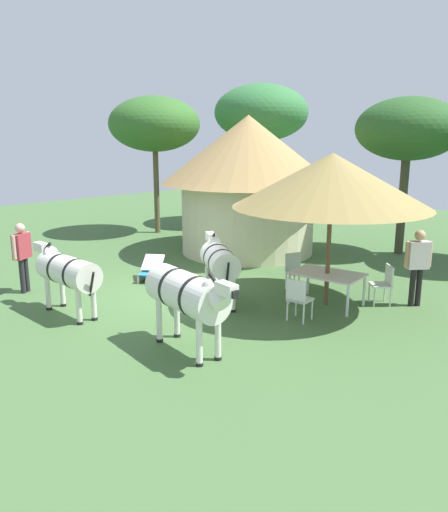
{
  "coord_description": "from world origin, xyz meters",
  "views": [
    {
      "loc": [
        9.62,
        -7.18,
        3.83
      ],
      "look_at": [
        1.05,
        0.72,
        1.0
      ],
      "focal_mm": 36.4,
      "sensor_mm": 36.0,
      "label": 1
    }
  ],
  "objects_px": {
    "guest_beside_umbrella": "(418,261)",
    "patio_chair_near_hut": "(384,282)",
    "zebra_by_umbrella": "(219,261)",
    "acacia_tree_left_background": "(408,130)",
    "zebra_nearest_camera": "(188,294)",
    "zebra_toward_hut": "(67,271)",
    "shade_umbrella": "(332,180)",
    "patio_dining_table": "(327,276)",
    "patio_chair_west_end": "(298,297)",
    "patio_chair_near_lawn": "(295,269)",
    "thatched_hut": "(248,176)",
    "acacia_tree_far_lawn": "(154,124)",
    "acacia_tree_right_background": "(261,113)",
    "striped_lounge_chair": "(151,271)",
    "standing_watcher": "(22,251)"
  },
  "relations": [
    {
      "from": "shade_umbrella",
      "to": "zebra_nearest_camera",
      "type": "bearing_deg",
      "value": -91.56
    },
    {
      "from": "striped_lounge_chair",
      "to": "zebra_toward_hut",
      "type": "bearing_deg",
      "value": 69.59
    },
    {
      "from": "patio_dining_table",
      "to": "zebra_nearest_camera",
      "type": "xyz_separation_m",
      "value": [
        -0.11,
        -3.87,
        0.4
      ]
    },
    {
      "from": "thatched_hut",
      "to": "acacia_tree_right_background",
      "type": "relative_size",
      "value": 0.96
    },
    {
      "from": "striped_lounge_chair",
      "to": "zebra_by_umbrella",
      "type": "distance_m",
      "value": 2.71
    },
    {
      "from": "guest_beside_umbrella",
      "to": "acacia_tree_right_background",
      "type": "distance_m",
      "value": 11.51
    },
    {
      "from": "zebra_by_umbrella",
      "to": "acacia_tree_left_background",
      "type": "distance_m",
      "value": 8.08
    },
    {
      "from": "guest_beside_umbrella",
      "to": "acacia_tree_left_background",
      "type": "xyz_separation_m",
      "value": [
        -2.86,
        4.43,
        2.81
      ]
    },
    {
      "from": "patio_chair_near_hut",
      "to": "patio_chair_near_lawn",
      "type": "height_order",
      "value": "same"
    },
    {
      "from": "zebra_by_umbrella",
      "to": "acacia_tree_left_background",
      "type": "bearing_deg",
      "value": 28.17
    },
    {
      "from": "zebra_nearest_camera",
      "to": "zebra_toward_hut",
      "type": "xyz_separation_m",
      "value": [
        -3.24,
        -0.67,
        -0.12
      ]
    },
    {
      "from": "patio_chair_near_lawn",
      "to": "acacia_tree_right_background",
      "type": "height_order",
      "value": "acacia_tree_right_background"
    },
    {
      "from": "thatched_hut",
      "to": "shade_umbrella",
      "type": "distance_m",
      "value": 5.53
    },
    {
      "from": "zebra_toward_hut",
      "to": "acacia_tree_far_lawn",
      "type": "relative_size",
      "value": 0.46
    },
    {
      "from": "standing_watcher",
      "to": "acacia_tree_far_lawn",
      "type": "relative_size",
      "value": 0.33
    },
    {
      "from": "acacia_tree_left_background",
      "to": "acacia_tree_far_lawn",
      "type": "xyz_separation_m",
      "value": [
        -8.09,
        -3.62,
        0.2
      ]
    },
    {
      "from": "shade_umbrella",
      "to": "patio_chair_near_hut",
      "type": "bearing_deg",
      "value": 49.54
    },
    {
      "from": "patio_chair_near_lawn",
      "to": "zebra_nearest_camera",
      "type": "xyz_separation_m",
      "value": [
        1.14,
        -4.26,
        0.54
      ]
    },
    {
      "from": "guest_beside_umbrella",
      "to": "patio_chair_near_hut",
      "type": "bearing_deg",
      "value": 164.01
    },
    {
      "from": "patio_chair_west_end",
      "to": "patio_chair_near_lawn",
      "type": "bearing_deg",
      "value": 121.21
    },
    {
      "from": "patio_dining_table",
      "to": "acacia_tree_right_background",
      "type": "height_order",
      "value": "acacia_tree_right_background"
    },
    {
      "from": "striped_lounge_chair",
      "to": "acacia_tree_left_background",
      "type": "relative_size",
      "value": 0.2
    },
    {
      "from": "zebra_toward_hut",
      "to": "acacia_tree_right_background",
      "type": "xyz_separation_m",
      "value": [
        -4.96,
        11.11,
        3.56
      ]
    },
    {
      "from": "patio_dining_table",
      "to": "acacia_tree_far_lawn",
      "type": "relative_size",
      "value": 0.33
    },
    {
      "from": "patio_chair_near_lawn",
      "to": "guest_beside_umbrella",
      "type": "xyz_separation_m",
      "value": [
        2.62,
        1.01,
        0.52
      ]
    },
    {
      "from": "thatched_hut",
      "to": "patio_dining_table",
      "type": "xyz_separation_m",
      "value": [
        4.94,
        -2.45,
        -1.76
      ]
    },
    {
      "from": "patio_dining_table",
      "to": "patio_chair_near_hut",
      "type": "distance_m",
      "value": 1.31
    },
    {
      "from": "standing_watcher",
      "to": "zebra_nearest_camera",
      "type": "distance_m",
      "value": 5.46
    },
    {
      "from": "guest_beside_umbrella",
      "to": "zebra_toward_hut",
      "type": "relative_size",
      "value": 0.73
    },
    {
      "from": "thatched_hut",
      "to": "patio_dining_table",
      "type": "height_order",
      "value": "thatched_hut"
    },
    {
      "from": "thatched_hut",
      "to": "patio_chair_near_lawn",
      "type": "distance_m",
      "value": 4.64
    },
    {
      "from": "zebra_nearest_camera",
      "to": "acacia_tree_far_lawn",
      "type": "bearing_deg",
      "value": -117.68
    },
    {
      "from": "standing_watcher",
      "to": "zebra_nearest_camera",
      "type": "bearing_deg",
      "value": 68.06
    },
    {
      "from": "patio_chair_near_lawn",
      "to": "striped_lounge_chair",
      "type": "relative_size",
      "value": 0.93
    },
    {
      "from": "patio_chair_near_lawn",
      "to": "zebra_toward_hut",
      "type": "xyz_separation_m",
      "value": [
        -2.1,
        -4.93,
        0.43
      ]
    },
    {
      "from": "patio_chair_west_end",
      "to": "zebra_by_umbrella",
      "type": "relative_size",
      "value": 0.48
    },
    {
      "from": "thatched_hut",
      "to": "patio_chair_west_end",
      "type": "bearing_deg",
      "value": -35.76
    },
    {
      "from": "guest_beside_umbrella",
      "to": "zebra_toward_hut",
      "type": "bearing_deg",
      "value": 178.18
    },
    {
      "from": "standing_watcher",
      "to": "patio_dining_table",
      "type": "bearing_deg",
      "value": 100.16
    },
    {
      "from": "acacia_tree_far_lawn",
      "to": "acacia_tree_right_background",
      "type": "distance_m",
      "value": 4.56
    },
    {
      "from": "guest_beside_umbrella",
      "to": "patio_chair_west_end",
      "type": "bearing_deg",
      "value": -166.6
    },
    {
      "from": "shade_umbrella",
      "to": "patio_dining_table",
      "type": "xyz_separation_m",
      "value": [
        0.0,
        0.0,
        -2.12
      ]
    },
    {
      "from": "guest_beside_umbrella",
      "to": "acacia_tree_left_background",
      "type": "relative_size",
      "value": 0.36
    },
    {
      "from": "thatched_hut",
      "to": "shade_umbrella",
      "type": "relative_size",
      "value": 1.27
    },
    {
      "from": "shade_umbrella",
      "to": "zebra_toward_hut",
      "type": "distance_m",
      "value": 5.93
    },
    {
      "from": "shade_umbrella",
      "to": "patio_chair_west_end",
      "type": "relative_size",
      "value": 4.74
    },
    {
      "from": "standing_watcher",
      "to": "shade_umbrella",
      "type": "bearing_deg",
      "value": 100.16
    },
    {
      "from": "patio_chair_near_lawn",
      "to": "zebra_toward_hut",
      "type": "distance_m",
      "value": 5.37
    },
    {
      "from": "guest_beside_umbrella",
      "to": "acacia_tree_left_background",
      "type": "height_order",
      "value": "acacia_tree_left_background"
    },
    {
      "from": "patio_chair_west_end",
      "to": "zebra_toward_hut",
      "type": "relative_size",
      "value": 0.38
    }
  ]
}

